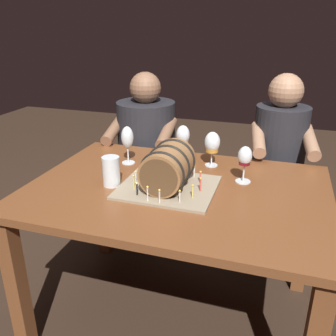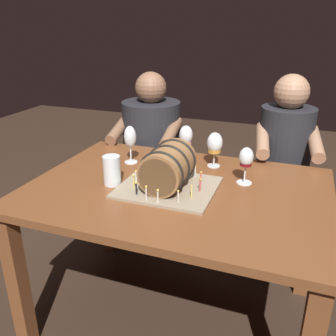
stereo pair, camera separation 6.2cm
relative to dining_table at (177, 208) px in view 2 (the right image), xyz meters
name	(u,v)px [view 2 (the right image)]	position (x,y,z in m)	size (l,w,h in m)	color
ground_plane	(176,314)	(0.00, 0.00, -0.64)	(8.00, 8.00, 0.00)	#332319
dining_table	(177,208)	(0.00, 0.00, 0.00)	(1.35, 0.95, 0.75)	brown
barrel_cake	(168,170)	(-0.03, -0.03, 0.20)	(0.42, 0.37, 0.21)	gray
wine_glass_rose	(186,137)	(-0.08, 0.37, 0.23)	(0.07, 0.07, 0.19)	white
wine_glass_amber	(215,144)	(0.09, 0.31, 0.22)	(0.08, 0.08, 0.18)	white
wine_glass_empty	(130,138)	(-0.33, 0.21, 0.24)	(0.07, 0.07, 0.20)	white
wine_glass_red	(246,159)	(0.28, 0.15, 0.23)	(0.07, 0.07, 0.18)	white
beer_pint	(112,172)	(-0.29, -0.07, 0.17)	(0.08, 0.08, 0.14)	white
person_seated_left	(152,162)	(-0.42, 0.71, -0.09)	(0.43, 0.51, 1.16)	black
person_seated_right	(280,183)	(0.42, 0.71, -0.11)	(0.39, 0.49, 1.18)	black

